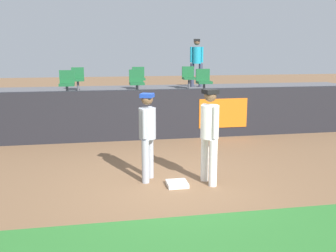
{
  "coord_description": "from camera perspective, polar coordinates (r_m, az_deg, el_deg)",
  "views": [
    {
      "loc": [
        -1.33,
        -7.08,
        2.65
      ],
      "look_at": [
        0.11,
        0.86,
        1.0
      ],
      "focal_mm": 40.65,
      "sensor_mm": 36.0,
      "label": 1
    }
  ],
  "objects": [
    {
      "name": "seat_front_center",
      "position": [
        12.5,
        -4.73,
        6.74
      ],
      "size": [
        0.46,
        0.44,
        0.84
      ],
      "color": "#4C4C51",
      "rests_on": "bleacher_platform"
    },
    {
      "name": "spectator_hooded",
      "position": [
        15.37,
        4.31,
        9.94
      ],
      "size": [
        0.51,
        0.44,
        1.88
      ],
      "rotation": [
        0.0,
        0.0,
        2.89
      ],
      "color": "#33384C",
      "rests_on": "bleacher_platform"
    },
    {
      "name": "player_fielder_home",
      "position": [
        7.46,
        6.24,
        -0.6
      ],
      "size": [
        0.43,
        0.6,
        1.88
      ],
      "rotation": [
        0.0,
        0.0,
        -1.34
      ],
      "color": "white",
      "rests_on": "ground_plane"
    },
    {
      "name": "player_runner_visitor",
      "position": [
        7.61,
        -3.1,
        -0.72
      ],
      "size": [
        0.45,
        0.47,
        1.78
      ],
      "rotation": [
        0.0,
        0.0,
        -1.99
      ],
      "color": "#9EA3AD",
      "rests_on": "ground_plane"
    },
    {
      "name": "bleacher_platform",
      "position": [
        13.75,
        -4.64,
        2.81
      ],
      "size": [
        18.0,
        4.8,
        1.14
      ],
      "primitive_type": "cube",
      "color": "#59595E",
      "rests_on": "ground_plane"
    },
    {
      "name": "first_base",
      "position": [
        7.55,
        1.37,
        -8.66
      ],
      "size": [
        0.4,
        0.4,
        0.08
      ],
      "primitive_type": "cube",
      "color": "white",
      "rests_on": "ground_plane"
    },
    {
      "name": "seat_front_left",
      "position": [
        12.48,
        -14.92,
        6.38
      ],
      "size": [
        0.46,
        0.44,
        0.84
      ],
      "color": "#4C4C51",
      "rests_on": "bleacher_platform"
    },
    {
      "name": "seat_back_left",
      "position": [
        14.25,
        -13.38,
        7.05
      ],
      "size": [
        0.45,
        0.44,
        0.84
      ],
      "color": "#4C4C51",
      "rests_on": "bleacher_platform"
    },
    {
      "name": "seat_back_center",
      "position": [
        14.31,
        -4.43,
        7.34
      ],
      "size": [
        0.45,
        0.44,
        0.84
      ],
      "color": "#4C4C51",
      "rests_on": "bleacher_platform"
    },
    {
      "name": "seat_back_right",
      "position": [
        14.63,
        3.1,
        7.45
      ],
      "size": [
        0.46,
        0.44,
        0.84
      ],
      "color": "#4C4C51",
      "rests_on": "bleacher_platform"
    },
    {
      "name": "seat_front_right",
      "position": [
        12.91,
        5.36,
        6.88
      ],
      "size": [
        0.48,
        0.44,
        0.84
      ],
      "color": "#4C4C51",
      "rests_on": "bleacher_platform"
    },
    {
      "name": "ground_plane",
      "position": [
        7.67,
        0.32,
        -8.65
      ],
      "size": [
        60.0,
        60.0,
        0.0
      ],
      "primitive_type": "plane",
      "color": "brown"
    },
    {
      "name": "field_wall",
      "position": [
        11.2,
        -3.28,
        1.69
      ],
      "size": [
        18.0,
        0.26,
        1.47
      ],
      "color": "black",
      "rests_on": "ground_plane"
    }
  ]
}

